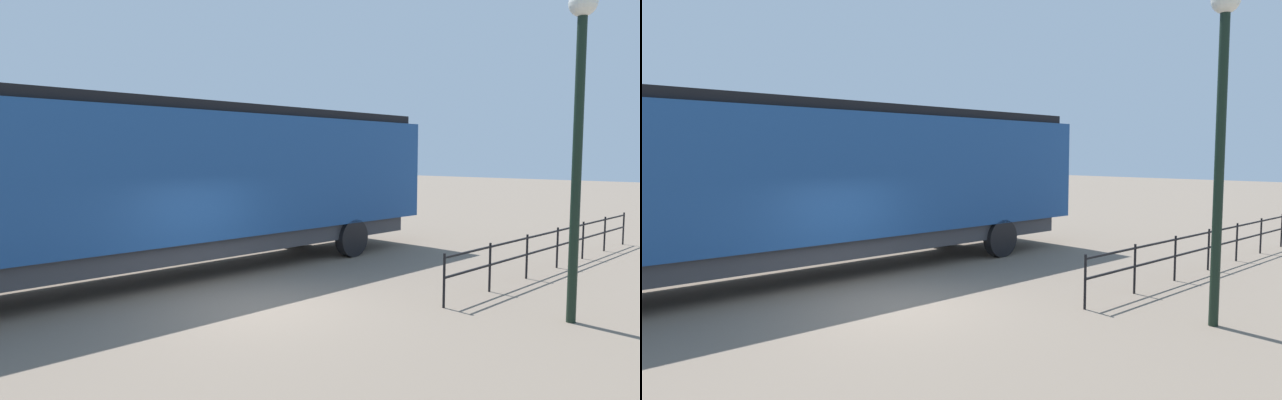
# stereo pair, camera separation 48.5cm
# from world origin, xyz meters

# --- Properties ---
(ground_plane) EXTENTS (120.00, 120.00, 0.00)m
(ground_plane) POSITION_xyz_m (0.00, 0.00, 0.00)
(ground_plane) COLOR #756656
(locomotive) EXTENTS (2.83, 16.66, 4.19)m
(locomotive) POSITION_xyz_m (-3.42, 0.39, 2.35)
(locomotive) COLOR navy
(locomotive) RESTS_ON ground_plane
(lamp_post) EXTENTS (0.47, 0.47, 5.75)m
(lamp_post) POSITION_xyz_m (4.77, 3.43, 3.90)
(lamp_post) COLOR black
(lamp_post) RESTS_ON ground_plane
(platform_fence) EXTENTS (0.05, 10.73, 1.07)m
(platform_fence) POSITION_xyz_m (2.70, 7.93, 0.70)
(platform_fence) COLOR black
(platform_fence) RESTS_ON ground_plane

